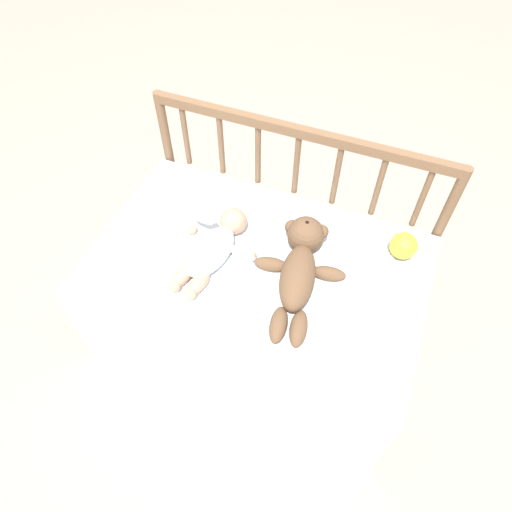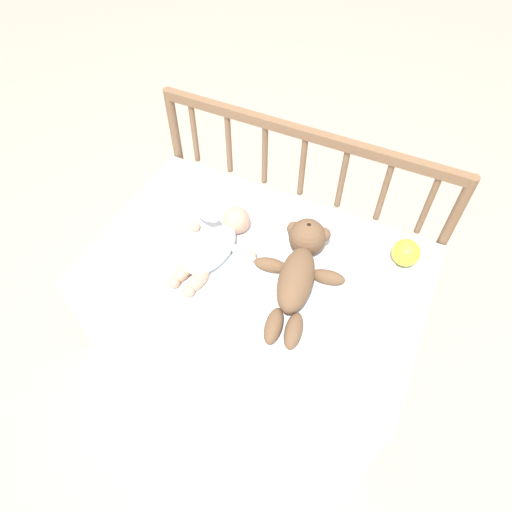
% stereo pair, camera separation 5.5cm
% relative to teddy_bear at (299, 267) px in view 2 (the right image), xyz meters
% --- Properties ---
extents(ground_plane, '(12.00, 12.00, 0.00)m').
position_rel_teddy_bear_xyz_m(ground_plane, '(-0.14, -0.01, -0.49)').
color(ground_plane, tan).
extents(crib_mattress, '(1.13, 0.72, 0.44)m').
position_rel_teddy_bear_xyz_m(crib_mattress, '(-0.14, -0.01, -0.27)').
color(crib_mattress, silver).
rests_on(crib_mattress, ground_plane).
extents(crib_rail, '(1.13, 0.04, 0.74)m').
position_rel_teddy_bear_xyz_m(crib_rail, '(-0.14, 0.37, 0.03)').
color(crib_rail, brown).
rests_on(crib_rail, ground_plane).
extents(blanket, '(0.83, 0.55, 0.01)m').
position_rel_teddy_bear_xyz_m(blanket, '(-0.13, -0.05, -0.05)').
color(blanket, white).
rests_on(blanket, crib_mattress).
extents(teddy_bear, '(0.31, 0.47, 0.13)m').
position_rel_teddy_bear_xyz_m(teddy_bear, '(0.00, 0.00, 0.00)').
color(teddy_bear, brown).
rests_on(teddy_bear, crib_mattress).
extents(baby, '(0.28, 0.39, 0.10)m').
position_rel_teddy_bear_xyz_m(baby, '(-0.30, -0.03, -0.01)').
color(baby, white).
rests_on(baby, crib_mattress).
extents(toy_ball, '(0.09, 0.09, 0.09)m').
position_rel_teddy_bear_xyz_m(toy_ball, '(0.30, 0.21, -0.01)').
color(toy_ball, yellow).
rests_on(toy_ball, crib_mattress).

